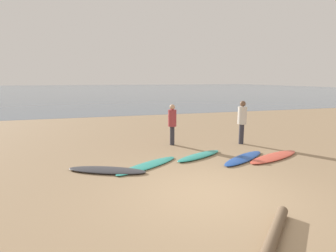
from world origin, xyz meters
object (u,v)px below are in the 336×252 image
Objects in this scene: person_0 at (172,121)px; driftwood_log at (272,240)px; surfboard_3 at (244,158)px; surfboard_0 at (107,170)px; surfboard_4 at (274,157)px; surfboard_2 at (199,156)px; person_1 at (242,119)px; surfboard_1 at (148,165)px.

driftwood_log is at bearing 8.70° from person_0.
surfboard_3 is at bearing 45.29° from person_0.
surfboard_3 is 1.03× the size of driftwood_log.
surfboard_4 is at bearing 23.18° from surfboard_0.
surfboard_2 is 1.38m from surfboard_3.
surfboard_2 is 2.73m from person_1.
surfboard_4 is (5.17, -0.19, -0.01)m from surfboard_0.
surfboard_4 is at bearing 57.77° from person_0.
surfboard_1 is at bearing 154.41° from surfboard_4.
surfboard_0 is 1.00× the size of surfboard_3.
surfboard_0 reaches higher than surfboard_3.
driftwood_log is (-3.04, -3.87, 0.05)m from surfboard_4.
surfboard_0 is at bearing 148.13° from surfboard_3.
person_1 is 6.66m from driftwood_log.
surfboard_3 is 3.03m from person_0.
person_0 reaches higher than driftwood_log.
surfboard_2 is 1.26× the size of person_0.
person_1 reaches higher than driftwood_log.
surfboard_4 is 1.14× the size of driftwood_log.
person_1 reaches higher than surfboard_4.
person_0 is at bearing 113.75° from surfboard_4.
surfboard_3 is at bearing 24.47° from surfboard_0.
surfboard_4 is (4.02, -0.31, 0.00)m from surfboard_1.
person_0 reaches higher than surfboard_2.
person_1 is (2.26, 1.21, 0.93)m from surfboard_2.
person_1 is at bearing 89.75° from person_0.
surfboard_2 is at bearing 36.32° from surfboard_0.
driftwood_log is at bearing -149.27° from surfboard_4.
person_0 is at bearing 74.12° from surfboard_2.
surfboard_3 is (1.22, -0.63, -0.00)m from surfboard_2.
surfboard_1 is at bearing 31.54° from surfboard_0.
surfboard_4 is at bearing -36.45° from surfboard_1.
person_0 is at bearing 91.31° from surfboard_3.
surfboard_3 is (4.16, -0.06, -0.00)m from surfboard_0.
driftwood_log reaches higher than surfboard_2.
person_0 is (-0.33, 1.82, 0.86)m from surfboard_2.
surfboard_0 is 4.59m from driftwood_log.
surfboard_1 is 1.17× the size of surfboard_2.
surfboard_0 is 4.16m from surfboard_3.
driftwood_log is (2.13, -4.06, 0.04)m from surfboard_0.
person_1 is at bearing -9.64° from surfboard_1.
person_1 reaches higher than surfboard_1.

